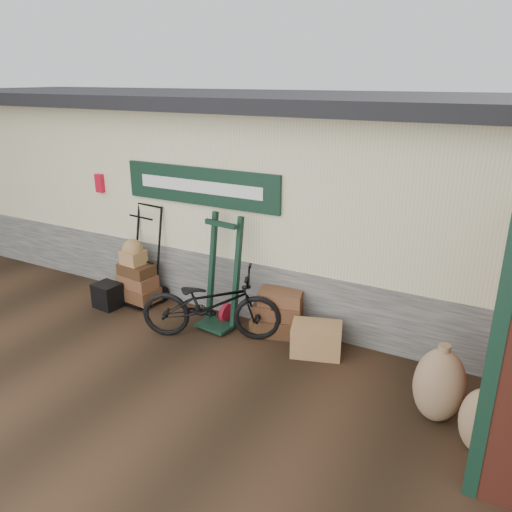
{
  "coord_description": "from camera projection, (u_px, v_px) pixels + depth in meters",
  "views": [
    {
      "loc": [
        3.85,
        -4.91,
        3.45
      ],
      "look_at": [
        0.66,
        0.9,
        1.06
      ],
      "focal_mm": 35.0,
      "sensor_mm": 36.0,
      "label": 1
    }
  ],
  "objects": [
    {
      "name": "green_barrow",
      "position": [
        222.0,
        273.0,
        7.09
      ],
      "size": [
        0.65,
        0.57,
        1.65
      ],
      "primitive_type": null,
      "rotation": [
        0.0,
        0.0,
        -0.13
      ],
      "color": "black",
      "rests_on": "ground"
    },
    {
      "name": "burlap_sack_left",
      "position": [
        439.0,
        385.0,
        5.19
      ],
      "size": [
        0.6,
        0.53,
        0.84
      ],
      "primitive_type": "ellipsoid",
      "rotation": [
        0.0,
        0.0,
        0.18
      ],
      "color": "olive",
      "rests_on": "ground"
    },
    {
      "name": "wicker_hamper",
      "position": [
        316.0,
        339.0,
        6.53
      ],
      "size": [
        0.74,
        0.6,
        0.42
      ],
      "primitive_type": "cube",
      "rotation": [
        0.0,
        0.0,
        0.31
      ],
      "color": "olive",
      "rests_on": "ground"
    },
    {
      "name": "burlap_sack_right",
      "position": [
        482.0,
        422.0,
        4.76
      ],
      "size": [
        0.51,
        0.46,
        0.7
      ],
      "primitive_type": "ellipsoid",
      "rotation": [
        0.0,
        0.0,
        -0.25
      ],
      "color": "olive",
      "rests_on": "ground"
    },
    {
      "name": "ground",
      "position": [
        184.0,
        339.0,
        6.96
      ],
      "size": [
        80.0,
        80.0,
        0.0
      ],
      "primitive_type": "plane",
      "color": "black",
      "rests_on": "ground"
    },
    {
      "name": "suitcase_stack",
      "position": [
        278.0,
        312.0,
        7.03
      ],
      "size": [
        0.84,
        0.65,
        0.66
      ],
      "primitive_type": null,
      "rotation": [
        0.0,
        0.0,
        0.27
      ],
      "color": "#381F11",
      "rests_on": "ground"
    },
    {
      "name": "bicycle",
      "position": [
        211.0,
        300.0,
        6.83
      ],
      "size": [
        1.4,
        2.04,
        1.12
      ],
      "primitive_type": "imported",
      "rotation": [
        0.0,
        0.0,
        1.99
      ],
      "color": "black",
      "rests_on": "ground"
    },
    {
      "name": "black_trunk",
      "position": [
        108.0,
        295.0,
        7.87
      ],
      "size": [
        0.43,
        0.38,
        0.39
      ],
      "primitive_type": "cube",
      "rotation": [
        0.0,
        0.0,
        -0.1
      ],
      "color": "black",
      "rests_on": "ground"
    },
    {
      "name": "porter_trolley",
      "position": [
        144.0,
        254.0,
        7.93
      ],
      "size": [
        0.86,
        0.68,
        1.59
      ],
      "primitive_type": null,
      "rotation": [
        0.0,
        0.0,
        -0.11
      ],
      "color": "black",
      "rests_on": "ground"
    },
    {
      "name": "station_building",
      "position": [
        273.0,
        188.0,
        8.67
      ],
      "size": [
        14.4,
        4.1,
        3.2
      ],
      "color": "#4C4C47",
      "rests_on": "ground"
    }
  ]
}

